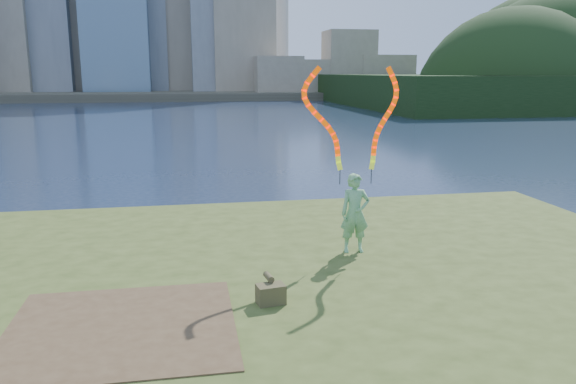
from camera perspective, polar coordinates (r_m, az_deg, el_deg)
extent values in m
plane|color=#18253E|center=(11.79, -3.83, -9.66)|extent=(320.00, 320.00, 0.00)
cube|color=#374619|center=(9.46, -2.06, -14.36)|extent=(20.00, 18.00, 0.30)
cube|color=#374619|center=(9.62, -2.33, -12.25)|extent=(17.00, 15.00, 0.30)
cube|color=#374619|center=(9.71, -2.51, -10.42)|extent=(14.00, 12.00, 0.30)
cube|color=#47331E|center=(8.53, -16.56, -13.07)|extent=(3.20, 3.00, 0.02)
cube|color=#464133|center=(105.96, -9.78, 9.88)|extent=(320.00, 40.00, 1.20)
imported|color=#137918|center=(11.30, 6.82, -2.16)|extent=(0.60, 0.41, 1.60)
cylinder|color=black|center=(11.18, 5.29, 1.54)|extent=(0.02, 0.02, 0.30)
cylinder|color=black|center=(11.33, 8.45, 1.61)|extent=(0.02, 0.02, 0.30)
cube|color=#433D22|center=(8.95, -1.77, -10.32)|extent=(0.47, 0.35, 0.31)
cylinder|color=#433D22|center=(9.06, -1.97, -8.63)|extent=(0.15, 0.30, 0.10)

